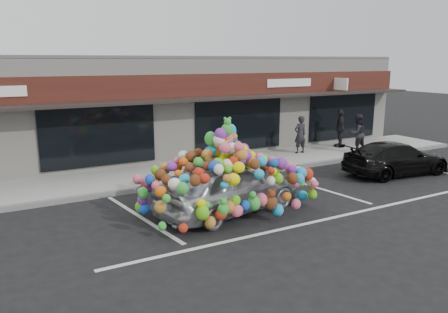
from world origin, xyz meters
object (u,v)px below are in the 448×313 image
pedestrian_a (300,135)px  pedestrian_c (340,128)px  pedestrian_b (357,133)px  black_sedan (396,158)px  toy_car (228,180)px

pedestrian_a → pedestrian_c: size_ratio=0.92×
pedestrian_a → pedestrian_c: bearing=-172.8°
pedestrian_b → pedestrian_a: bearing=-21.8°
black_sedan → pedestrian_c: pedestrian_c is taller
black_sedan → pedestrian_a: pedestrian_a is taller
black_sedan → pedestrian_c: size_ratio=2.36×
pedestrian_a → pedestrian_b: pedestrian_b is taller
pedestrian_c → pedestrian_b: bearing=21.3°
pedestrian_a → pedestrian_b: size_ratio=0.97×
pedestrian_b → black_sedan: bearing=73.3°
toy_car → pedestrian_b: toy_car is taller
pedestrian_a → pedestrian_b: bearing=156.6°
pedestrian_c → pedestrian_a: bearing=-53.7°
black_sedan → pedestrian_a: 4.35m
toy_car → pedestrian_c: toy_car is taller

